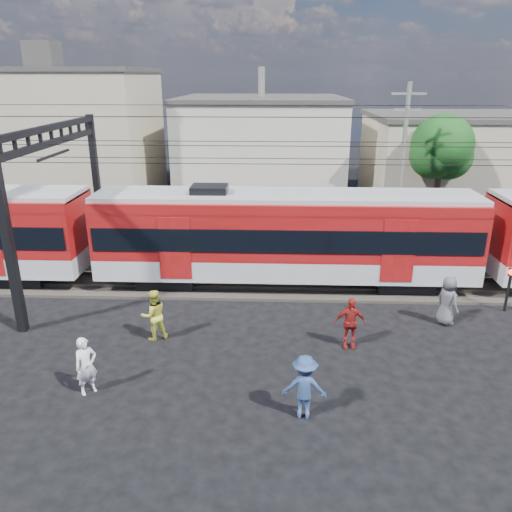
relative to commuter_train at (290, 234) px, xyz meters
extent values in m
plane|color=black|center=(0.19, -8.00, -2.40)|extent=(120.00, 120.00, 0.00)
cube|color=#2D2823|center=(0.19, 0.00, -2.34)|extent=(70.00, 3.40, 0.12)
cube|color=#59544C|center=(0.19, -0.75, -2.22)|extent=(70.00, 0.12, 0.12)
cube|color=#59544C|center=(0.19, 0.75, -2.22)|extent=(70.00, 0.12, 0.12)
cube|color=black|center=(-11.89, 0.00, -2.05)|extent=(2.40, 2.20, 0.70)
cube|color=black|center=(-5.33, 0.00, -2.05)|extent=(2.40, 2.20, 0.70)
cube|color=black|center=(4.91, 0.00, -2.05)|extent=(2.40, 2.20, 0.70)
cube|color=#A8ABB1|center=(-0.21, 0.00, -1.25)|extent=(16.00, 3.00, 0.90)
cube|color=maroon|center=(-0.21, 0.00, 0.40)|extent=(16.00, 3.00, 2.40)
cube|color=black|center=(-0.21, 0.00, 0.15)|extent=(15.68, 3.08, 0.95)
cube|color=#A8ABB1|center=(-0.21, 0.00, 1.65)|extent=(16.00, 2.60, 0.25)
cube|color=black|center=(-9.81, -4.50, 1.10)|extent=(0.30, 0.30, 7.00)
cube|color=black|center=(-9.81, 4.50, 1.10)|extent=(0.30, 0.30, 7.00)
cube|color=black|center=(-9.81, 0.00, 4.40)|extent=(0.25, 9.30, 0.25)
cube|color=black|center=(-9.81, 0.00, 3.80)|extent=(0.25, 9.30, 0.25)
cylinder|color=black|center=(0.19, -0.70, 3.10)|extent=(70.00, 0.03, 0.03)
cylinder|color=black|center=(0.19, 0.70, 3.10)|extent=(70.00, 0.03, 0.03)
cylinder|color=black|center=(0.19, -0.70, 3.80)|extent=(70.00, 0.03, 0.03)
cylinder|color=black|center=(0.19, 0.70, 3.80)|extent=(70.00, 0.03, 0.03)
cylinder|color=black|center=(0.19, -3.50, 5.10)|extent=(70.00, 0.03, 0.03)
cylinder|color=black|center=(0.19, 3.50, 5.10)|extent=(70.00, 0.03, 0.03)
cube|color=tan|center=(-16.81, 16.00, 2.10)|extent=(14.00, 10.00, 9.00)
cube|color=#3F3D3A|center=(-16.81, 16.00, 6.75)|extent=(14.28, 10.20, 0.30)
cube|color=#BBB1A3|center=(-1.81, 19.00, 1.10)|extent=(12.00, 12.00, 7.00)
cube|color=#3F3D3A|center=(-1.81, 19.00, 4.75)|extent=(12.24, 12.24, 0.30)
cube|color=tan|center=(14.19, 16.00, 0.60)|extent=(16.00, 10.00, 6.00)
cube|color=#3F3D3A|center=(14.19, 16.00, 3.75)|extent=(16.32, 10.20, 0.30)
cylinder|color=slate|center=(6.19, 7.00, 1.85)|extent=(0.24, 0.24, 8.50)
cube|color=slate|center=(6.19, 7.00, 5.50)|extent=(1.80, 0.12, 0.12)
cube|color=slate|center=(6.19, 7.00, 4.70)|extent=(1.40, 0.12, 0.12)
cylinder|color=#382619|center=(9.19, 10.00, -0.44)|extent=(0.36, 0.36, 3.92)
sphere|color=#124112|center=(9.19, 10.00, 2.50)|extent=(3.64, 3.64, 3.64)
sphere|color=#124112|center=(9.79, 10.30, 1.80)|extent=(2.80, 2.80, 2.80)
imported|color=white|center=(-6.06, -8.15, -1.51)|extent=(0.77, 0.75, 1.78)
imported|color=#D1CE41|center=(-4.84, -4.92, -1.47)|extent=(1.13, 1.05, 1.85)
imported|color=navy|center=(0.19, -9.00, -1.47)|extent=(1.25, 0.78, 1.86)
imported|color=maroon|center=(1.92, -5.22, -1.48)|extent=(1.09, 0.50, 1.84)
imported|color=#515157|center=(5.77, -3.35, -1.46)|extent=(0.98, 1.09, 1.88)
cylinder|color=black|center=(8.49, -2.18, -1.55)|extent=(0.11, 0.11, 1.71)
sphere|color=#FF140C|center=(8.49, -2.18, -0.74)|extent=(0.27, 0.27, 0.27)
cube|color=black|center=(8.49, -2.18, -0.74)|extent=(0.24, 0.06, 0.33)
camera|label=1|loc=(-0.66, -20.39, 6.38)|focal=35.00mm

